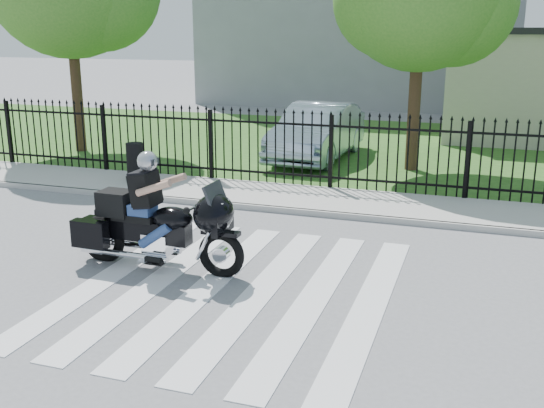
% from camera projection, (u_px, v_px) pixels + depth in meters
% --- Properties ---
extents(ground, '(120.00, 120.00, 0.00)m').
position_uv_depth(ground, '(234.00, 289.00, 9.35)').
color(ground, slate).
rests_on(ground, ground).
extents(crosswalk, '(5.00, 5.50, 0.01)m').
position_uv_depth(crosswalk, '(234.00, 288.00, 9.35)').
color(crosswalk, silver).
rests_on(crosswalk, ground).
extents(sidewalk, '(40.00, 2.00, 0.12)m').
position_uv_depth(sidewalk, '(319.00, 200.00, 13.90)').
color(sidewalk, '#ADAAA3').
rests_on(sidewalk, ground).
extents(curb, '(40.00, 0.12, 0.12)m').
position_uv_depth(curb, '(307.00, 212.00, 12.99)').
color(curb, '#ADAAA3').
rests_on(curb, ground).
extents(grass_strip, '(40.00, 12.00, 0.02)m').
position_uv_depth(grass_strip, '(374.00, 147.00, 20.31)').
color(grass_strip, '#27521C').
rests_on(grass_strip, ground).
extents(iron_fence, '(26.00, 0.04, 1.80)m').
position_uv_depth(iron_fence, '(331.00, 154.00, 14.59)').
color(iron_fence, black).
rests_on(iron_fence, ground).
extents(motorcycle_rider, '(2.91, 0.90, 1.92)m').
position_uv_depth(motorcycle_rider, '(154.00, 220.00, 9.98)').
color(motorcycle_rider, black).
rests_on(motorcycle_rider, ground).
extents(parked_car, '(1.88, 4.86, 1.58)m').
position_uv_depth(parked_car, '(317.00, 132.00, 18.25)').
color(parked_car, '#9BAFC4').
rests_on(parked_car, grass_strip).
extents(litter_bin, '(0.50, 0.50, 0.92)m').
position_uv_depth(litter_bin, '(135.00, 162.00, 15.28)').
color(litter_bin, black).
rests_on(litter_bin, sidewalk).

